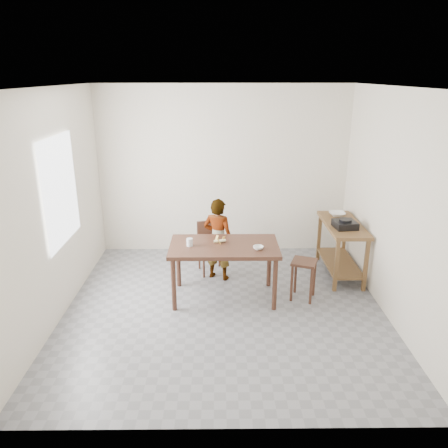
{
  "coord_description": "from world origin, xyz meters",
  "views": [
    {
      "loc": [
        -0.05,
        -4.91,
        2.83
      ],
      "look_at": [
        0.0,
        0.4,
        1.0
      ],
      "focal_mm": 35.0,
      "sensor_mm": 36.0,
      "label": 1
    }
  ],
  "objects_px": {
    "dining_chair": "(212,248)",
    "stool": "(303,280)",
    "prep_counter": "(341,249)",
    "dining_table": "(224,271)",
    "child": "(218,239)"
  },
  "relations": [
    {
      "from": "dining_chair",
      "to": "stool",
      "type": "distance_m",
      "value": 1.48
    },
    {
      "from": "prep_counter",
      "to": "stool",
      "type": "bearing_deg",
      "value": -132.62
    },
    {
      "from": "dining_chair",
      "to": "stool",
      "type": "relative_size",
      "value": 1.41
    },
    {
      "from": "prep_counter",
      "to": "stool",
      "type": "height_order",
      "value": "prep_counter"
    },
    {
      "from": "dining_table",
      "to": "dining_chair",
      "type": "relative_size",
      "value": 1.84
    },
    {
      "from": "child",
      "to": "dining_chair",
      "type": "relative_size",
      "value": 1.58
    },
    {
      "from": "child",
      "to": "stool",
      "type": "xyz_separation_m",
      "value": [
        1.12,
        -0.62,
        -0.33
      ]
    },
    {
      "from": "stool",
      "to": "dining_table",
      "type": "bearing_deg",
      "value": 177.92
    },
    {
      "from": "dining_chair",
      "to": "prep_counter",
      "type": "bearing_deg",
      "value": -17.15
    },
    {
      "from": "dining_chair",
      "to": "dining_table",
      "type": "bearing_deg",
      "value": -91.86
    },
    {
      "from": "prep_counter",
      "to": "child",
      "type": "relative_size",
      "value": 1.0
    },
    {
      "from": "prep_counter",
      "to": "dining_table",
      "type": "bearing_deg",
      "value": -157.85
    },
    {
      "from": "prep_counter",
      "to": "child",
      "type": "bearing_deg",
      "value": -176.41
    },
    {
      "from": "dining_table",
      "to": "stool",
      "type": "xyz_separation_m",
      "value": [
        1.04,
        -0.04,
        -0.11
      ]
    },
    {
      "from": "prep_counter",
      "to": "child",
      "type": "height_order",
      "value": "child"
    }
  ]
}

